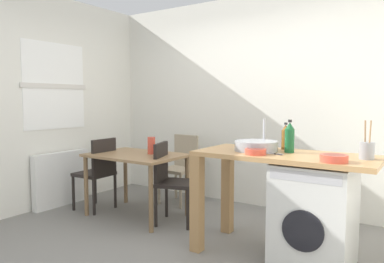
{
  "coord_description": "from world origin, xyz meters",
  "views": [
    {
      "loc": [
        1.99,
        -2.64,
        1.37
      ],
      "look_at": [
        -0.07,
        0.45,
        1.05
      ],
      "focal_mm": 34.1,
      "sensor_mm": 36.0,
      "label": 1
    }
  ],
  "objects_px": {
    "chair_opposite": "(170,178)",
    "colander": "(334,158)",
    "utensil_crock": "(367,150)",
    "bottle_squat_brown": "(290,138)",
    "mixing_bowl": "(256,151)",
    "vase": "(151,145)",
    "dining_table": "(136,162)",
    "chair_person_seat": "(98,170)",
    "chair_spare_by_wall": "(181,165)",
    "washing_machine": "(314,215)",
    "bottle_tall_green": "(286,137)"
  },
  "relations": [
    {
      "from": "chair_spare_by_wall",
      "to": "mixing_bowl",
      "type": "height_order",
      "value": "mixing_bowl"
    },
    {
      "from": "chair_opposite",
      "to": "vase",
      "type": "height_order",
      "value": "vase"
    },
    {
      "from": "dining_table",
      "to": "bottle_squat_brown",
      "type": "distance_m",
      "value": 1.91
    },
    {
      "from": "mixing_bowl",
      "to": "vase",
      "type": "xyz_separation_m",
      "value": [
        -1.52,
        0.47,
        -0.11
      ]
    },
    {
      "from": "mixing_bowl",
      "to": "vase",
      "type": "relative_size",
      "value": 0.88
    },
    {
      "from": "colander",
      "to": "bottle_squat_brown",
      "type": "bearing_deg",
      "value": 146.2
    },
    {
      "from": "chair_spare_by_wall",
      "to": "mixing_bowl",
      "type": "bearing_deg",
      "value": 146.0
    },
    {
      "from": "washing_machine",
      "to": "bottle_tall_green",
      "type": "relative_size",
      "value": 3.48
    },
    {
      "from": "dining_table",
      "to": "chair_opposite",
      "type": "height_order",
      "value": "chair_opposite"
    },
    {
      "from": "mixing_bowl",
      "to": "utensil_crock",
      "type": "distance_m",
      "value": 0.85
    },
    {
      "from": "bottle_squat_brown",
      "to": "chair_spare_by_wall",
      "type": "bearing_deg",
      "value": 153.75
    },
    {
      "from": "bottle_tall_green",
      "to": "chair_opposite",
      "type": "bearing_deg",
      "value": -177.31
    },
    {
      "from": "chair_opposite",
      "to": "dining_table",
      "type": "bearing_deg",
      "value": -105.99
    },
    {
      "from": "dining_table",
      "to": "chair_opposite",
      "type": "bearing_deg",
      "value": 3.07
    },
    {
      "from": "mixing_bowl",
      "to": "chair_spare_by_wall",
      "type": "bearing_deg",
      "value": 144.01
    },
    {
      "from": "colander",
      "to": "vase",
      "type": "xyz_separation_m",
      "value": [
        -2.15,
        0.49,
        -0.11
      ]
    },
    {
      "from": "chair_opposite",
      "to": "colander",
      "type": "distance_m",
      "value": 1.92
    },
    {
      "from": "washing_machine",
      "to": "mixing_bowl",
      "type": "distance_m",
      "value": 0.71
    },
    {
      "from": "washing_machine",
      "to": "colander",
      "type": "distance_m",
      "value": 0.59
    },
    {
      "from": "chair_opposite",
      "to": "mixing_bowl",
      "type": "xyz_separation_m",
      "value": [
        1.19,
        -0.39,
        0.44
      ]
    },
    {
      "from": "colander",
      "to": "chair_person_seat",
      "type": "bearing_deg",
      "value": 174.23
    },
    {
      "from": "colander",
      "to": "chair_spare_by_wall",
      "type": "bearing_deg",
      "value": 152.18
    },
    {
      "from": "utensil_crock",
      "to": "colander",
      "type": "bearing_deg",
      "value": -123.7
    },
    {
      "from": "dining_table",
      "to": "bottle_tall_green",
      "type": "bearing_deg",
      "value": 2.79
    },
    {
      "from": "chair_opposite",
      "to": "chair_person_seat",
      "type": "bearing_deg",
      "value": -102.2
    },
    {
      "from": "chair_person_seat",
      "to": "mixing_bowl",
      "type": "distance_m",
      "value": 2.28
    },
    {
      "from": "bottle_squat_brown",
      "to": "mixing_bowl",
      "type": "distance_m",
      "value": 0.35
    },
    {
      "from": "chair_person_seat",
      "to": "vase",
      "type": "xyz_separation_m",
      "value": [
        0.7,
        0.2,
        0.33
      ]
    },
    {
      "from": "chair_spare_by_wall",
      "to": "colander",
      "type": "distance_m",
      "value": 2.52
    },
    {
      "from": "chair_opposite",
      "to": "bottle_squat_brown",
      "type": "bearing_deg",
      "value": 65.95
    },
    {
      "from": "chair_person_seat",
      "to": "utensil_crock",
      "type": "height_order",
      "value": "utensil_crock"
    },
    {
      "from": "washing_machine",
      "to": "bottle_squat_brown",
      "type": "xyz_separation_m",
      "value": [
        -0.25,
        0.07,
        0.62
      ]
    },
    {
      "from": "dining_table",
      "to": "washing_machine",
      "type": "distance_m",
      "value": 2.13
    },
    {
      "from": "washing_machine",
      "to": "utensil_crock",
      "type": "relative_size",
      "value": 2.87
    },
    {
      "from": "dining_table",
      "to": "utensil_crock",
      "type": "distance_m",
      "value": 2.51
    },
    {
      "from": "chair_spare_by_wall",
      "to": "bottle_squat_brown",
      "type": "height_order",
      "value": "bottle_squat_brown"
    },
    {
      "from": "chair_opposite",
      "to": "bottle_squat_brown",
      "type": "height_order",
      "value": "bottle_squat_brown"
    },
    {
      "from": "bottle_tall_green",
      "to": "dining_table",
      "type": "bearing_deg",
      "value": -177.21
    },
    {
      "from": "washing_machine",
      "to": "bottle_tall_green",
      "type": "xyz_separation_m",
      "value": [
        -0.34,
        0.25,
        0.6
      ]
    },
    {
      "from": "bottle_tall_green",
      "to": "colander",
      "type": "distance_m",
      "value": 0.71
    },
    {
      "from": "chair_person_seat",
      "to": "utensil_crock",
      "type": "relative_size",
      "value": 3.0
    },
    {
      "from": "dining_table",
      "to": "chair_person_seat",
      "type": "bearing_deg",
      "value": -169.87
    },
    {
      "from": "bottle_squat_brown",
      "to": "colander",
      "type": "relative_size",
      "value": 1.43
    },
    {
      "from": "chair_person_seat",
      "to": "utensil_crock",
      "type": "distance_m",
      "value": 3.06
    },
    {
      "from": "chair_spare_by_wall",
      "to": "vase",
      "type": "height_order",
      "value": "vase"
    },
    {
      "from": "bottle_tall_green",
      "to": "vase",
      "type": "height_order",
      "value": "bottle_tall_green"
    },
    {
      "from": "utensil_crock",
      "to": "dining_table",
      "type": "bearing_deg",
      "value": 177.34
    },
    {
      "from": "dining_table",
      "to": "utensil_crock",
      "type": "height_order",
      "value": "utensil_crock"
    },
    {
      "from": "dining_table",
      "to": "chair_spare_by_wall",
      "type": "relative_size",
      "value": 1.22
    },
    {
      "from": "chair_opposite",
      "to": "mixing_bowl",
      "type": "bearing_deg",
      "value": 52.79
    }
  ]
}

